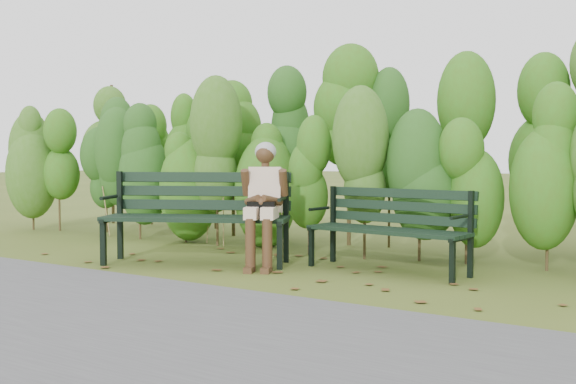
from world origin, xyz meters
The scene contains 7 objects.
ground centered at (0.00, 0.00, 0.00)m, with size 80.00×80.00×0.00m, color #48591E.
footpath centered at (0.00, -2.20, 0.01)m, with size 60.00×2.50×0.01m, color #474749.
hedge_band centered at (0.00, 1.86, 1.26)m, with size 11.04×1.67×2.42m.
leaf_litter centered at (0.19, 0.10, 0.00)m, with size 5.79×2.23×0.01m.
bench_left centered at (-0.91, 0.03, 0.56)m, with size 1.98×1.36×0.95m.
bench_right centered at (1.00, 0.65, 0.47)m, with size 1.64×0.68×0.80m.
seated_woman centered at (-0.17, 0.16, 0.72)m, with size 0.57×0.74×1.26m.
Camera 1 is at (3.67, -5.35, 1.11)m, focal length 42.00 mm.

